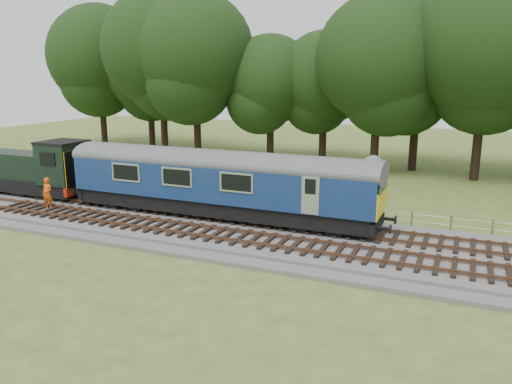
% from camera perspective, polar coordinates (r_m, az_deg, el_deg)
% --- Properties ---
extents(ground, '(120.00, 120.00, 0.00)m').
position_cam_1_polar(ground, '(25.65, 2.65, -5.40)').
color(ground, '#3E5F23').
rests_on(ground, ground).
extents(ballast, '(70.00, 7.00, 0.35)m').
position_cam_1_polar(ballast, '(25.60, 2.65, -5.03)').
color(ballast, '#4C4C4F').
rests_on(ballast, ground).
extents(track_north, '(67.20, 2.40, 0.21)m').
position_cam_1_polar(track_north, '(26.78, 3.72, -3.67)').
color(track_north, black).
rests_on(track_north, ballast).
extents(track_south, '(67.20, 2.40, 0.21)m').
position_cam_1_polar(track_south, '(24.11, 1.30, -5.59)').
color(track_south, black).
rests_on(track_south, ballast).
extents(fence, '(64.00, 0.12, 1.00)m').
position_cam_1_polar(fence, '(29.72, 5.73, -2.82)').
color(fence, '#6B6054').
rests_on(fence, ground).
extents(tree_line, '(70.00, 8.00, 18.00)m').
position_cam_1_polar(tree_line, '(46.30, 12.36, 2.77)').
color(tree_line, black).
rests_on(tree_line, ground).
extents(dmu_railcar, '(18.05, 2.86, 3.88)m').
position_cam_1_polar(dmu_railcar, '(27.87, -4.33, 1.64)').
color(dmu_railcar, black).
rests_on(dmu_railcar, ground).
extents(shunter_loco, '(8.92, 2.60, 3.38)m').
position_cam_1_polar(shunter_loco, '(36.50, -24.10, 2.28)').
color(shunter_loco, black).
rests_on(shunter_loco, ground).
extents(worker, '(0.73, 0.51, 1.91)m').
position_cam_1_polar(worker, '(32.19, -22.74, -0.15)').
color(worker, '#F75A0D').
rests_on(worker, ballast).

